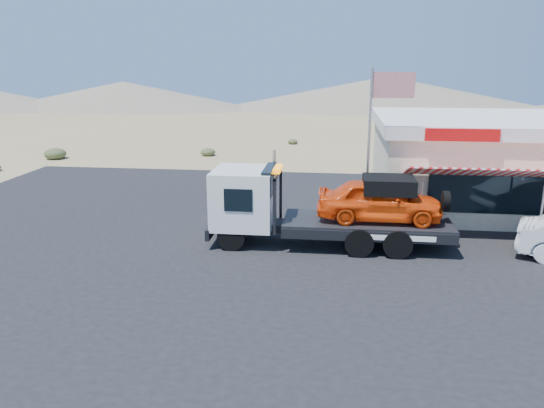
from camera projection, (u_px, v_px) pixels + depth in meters
The scene contains 6 objects.
ground at pixel (217, 271), 16.31m from camera, with size 120.00×120.00×0.00m, color #8C774F.
asphalt_lot at pixel (290, 241), 18.95m from camera, with size 32.00×24.00×0.02m, color black.
tow_truck at pixel (323, 204), 18.22m from camera, with size 8.16×2.42×2.73m.
jerky_store at pixel (496, 161), 23.17m from camera, with size 10.40×9.97×3.90m.
flagpole at pixel (376, 132), 19.06m from camera, with size 1.55×0.10×6.00m.
distant_hills at pixel (235, 94), 69.76m from camera, with size 126.00×48.00×4.20m.
Camera 1 is at (3.48, -14.88, 6.27)m, focal length 35.00 mm.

